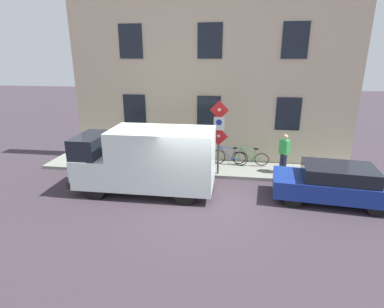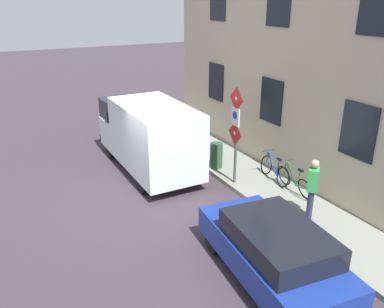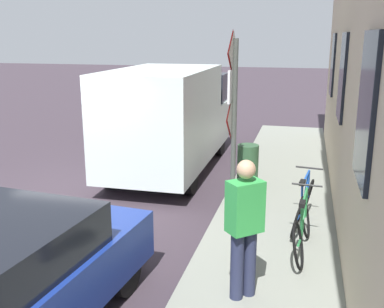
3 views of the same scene
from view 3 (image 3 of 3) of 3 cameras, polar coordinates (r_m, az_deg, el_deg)
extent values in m
plane|color=#382E37|center=(9.91, -11.84, -4.68)|extent=(80.00, 80.00, 0.00)
cube|color=gray|center=(8.96, 10.59, -6.24)|extent=(2.05, 15.21, 0.14)
cube|color=black|center=(4.83, 21.00, 5.32)|extent=(0.06, 1.10, 1.50)
cube|color=black|center=(8.43, 18.31, 9.12)|extent=(0.06, 1.10, 1.50)
cube|color=black|center=(12.05, 17.21, 10.65)|extent=(0.06, 1.10, 1.50)
cylinder|color=#474C47|center=(8.02, 5.27, 3.30)|extent=(0.09, 0.09, 3.04)
pyramid|color=silver|center=(7.89, 4.90, 12.40)|extent=(0.07, 0.50, 0.50)
pyramid|color=red|center=(7.89, 4.94, 12.40)|extent=(0.05, 0.56, 0.56)
cube|color=white|center=(7.92, 4.96, 8.42)|extent=(0.06, 0.44, 0.56)
cylinder|color=#1933B2|center=(7.92, 4.79, 8.86)|extent=(0.02, 0.24, 0.24)
pyramid|color=silver|center=(8.01, 4.73, 4.51)|extent=(0.07, 0.50, 0.50)
pyramid|color=red|center=(8.00, 4.77, 4.51)|extent=(0.05, 0.56, 0.56)
cube|color=white|center=(10.39, -3.72, 4.54)|extent=(2.02, 3.81, 2.18)
cube|color=white|center=(12.95, -0.22, 4.16)|extent=(2.01, 1.41, 1.10)
cube|color=black|center=(13.02, 0.00, 8.22)|extent=(1.93, 0.99, 0.84)
cube|color=black|center=(13.73, 0.54, 3.19)|extent=(2.00, 0.17, 0.28)
cylinder|color=black|center=(13.06, -4.22, 2.00)|extent=(0.22, 0.76, 0.76)
cylinder|color=black|center=(12.64, 3.39, 1.59)|extent=(0.22, 0.76, 0.76)
cylinder|color=black|center=(10.05, -10.07, -2.04)|extent=(0.22, 0.76, 0.76)
cylinder|color=black|center=(9.50, -0.29, -2.81)|extent=(0.22, 0.76, 0.76)
cylinder|color=black|center=(6.85, -20.19, -11.62)|extent=(0.24, 0.61, 0.60)
cylinder|color=black|center=(6.05, -8.40, -14.47)|extent=(0.24, 0.61, 0.60)
torus|color=black|center=(7.41, 13.96, -7.66)|extent=(0.23, 0.67, 0.65)
torus|color=black|center=(6.45, 13.12, -11.08)|extent=(0.23, 0.67, 0.65)
cylinder|color=#2B8947|center=(7.02, 13.82, -7.11)|extent=(0.08, 0.60, 0.60)
cylinder|color=#2B8947|center=(6.85, 13.90, -5.22)|extent=(0.09, 0.73, 0.07)
cylinder|color=#2B8947|center=(6.69, 13.52, -8.35)|extent=(0.05, 0.19, 0.55)
cylinder|color=#2B8947|center=(6.66, 13.29, -10.63)|extent=(0.07, 0.43, 0.12)
cylinder|color=#2B8947|center=(7.30, 14.07, -5.93)|extent=(0.04, 0.09, 0.50)
cube|color=black|center=(6.51, 13.62, -6.06)|extent=(0.10, 0.21, 0.06)
cylinder|color=#262626|center=(7.17, 14.19, -3.77)|extent=(0.46, 0.07, 0.03)
torus|color=black|center=(8.30, 14.27, -5.22)|extent=(0.27, 0.68, 0.65)
torus|color=black|center=(7.33, 13.05, -7.85)|extent=(0.27, 0.68, 0.65)
cylinder|color=blue|center=(7.92, 14.00, -4.60)|extent=(0.12, 0.60, 0.60)
cylinder|color=blue|center=(7.77, 14.04, -2.87)|extent=(0.14, 0.72, 0.07)
cylinder|color=blue|center=(7.59, 13.58, -5.56)|extent=(0.06, 0.19, 0.55)
cylinder|color=blue|center=(7.54, 13.30, -7.55)|extent=(0.10, 0.43, 0.12)
cylinder|color=blue|center=(8.20, 14.35, -3.65)|extent=(0.05, 0.09, 0.50)
cube|color=black|center=(7.42, 13.63, -3.48)|extent=(0.11, 0.21, 0.06)
cylinder|color=#262626|center=(8.09, 14.46, -1.70)|extent=(0.46, 0.09, 0.03)
cylinder|color=#262B47|center=(5.61, 5.64, -13.73)|extent=(0.16, 0.16, 0.85)
cylinder|color=#262B47|center=(5.70, 7.19, -13.29)|extent=(0.16, 0.16, 0.85)
cube|color=green|center=(5.35, 6.64, -6.55)|extent=(0.47, 0.46, 0.62)
sphere|color=tan|center=(5.21, 6.79, -1.92)|extent=(0.22, 0.22, 0.22)
cylinder|color=#2D5133|center=(9.55, 6.97, -1.51)|extent=(0.44, 0.44, 0.90)
camera|label=1|loc=(15.50, -50.74, 16.33)|focal=28.51mm
camera|label=2|loc=(8.51, -94.12, 17.29)|focal=36.86mm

